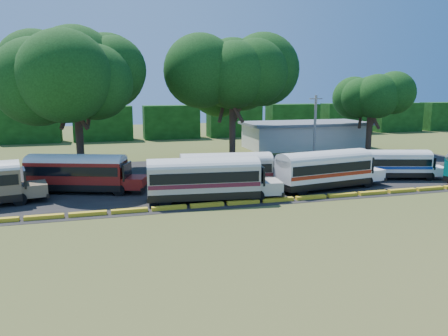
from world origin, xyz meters
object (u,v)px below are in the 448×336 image
object	(u,v)px
bus_red	(80,171)
bus_cream_west	(206,177)
bus_white_red	(326,168)
tree_west	(75,70)

from	to	relation	value
bus_red	bus_cream_west	distance (m)	11.84
bus_white_red	bus_cream_west	bearing A→B (deg)	177.06
bus_cream_west	bus_red	bearing A→B (deg)	154.49
bus_red	bus_cream_west	world-z (taller)	bus_cream_west
bus_red	bus_white_red	world-z (taller)	bus_white_red
tree_west	bus_red	bearing A→B (deg)	-88.39
bus_red	tree_west	distance (m)	12.38
bus_white_red	tree_west	size ratio (longest dim) A/B	0.72
bus_white_red	tree_west	bearing A→B (deg)	139.71
bus_cream_west	tree_west	size ratio (longest dim) A/B	0.73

